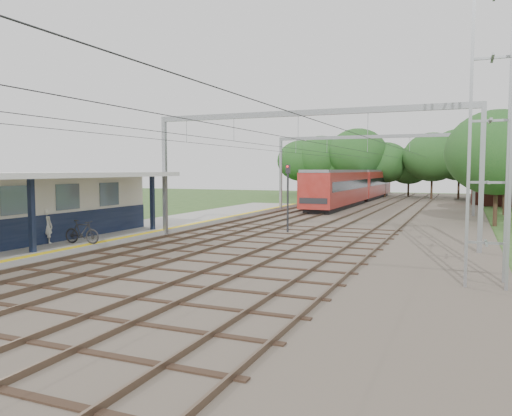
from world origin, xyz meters
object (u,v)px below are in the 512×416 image
Objects in this scene: bicycle at (82,232)px; signal_post at (288,191)px; train at (357,185)px; person at (47,226)px.

signal_post reaches higher than bicycle.
signal_post is (7.03, 9.97, 1.71)m from bicycle.
signal_post is (1.85, -30.10, 0.50)m from train.
person is 0.05× the size of train.
bicycle is (1.64, 0.56, -0.26)m from person.
train is (6.82, 40.63, 0.96)m from person.
bicycle is at bearing -97.37° from train.
person is at bearing -150.87° from signal_post.
bicycle is 12.32m from signal_post.
train is at bearing -102.32° from person.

